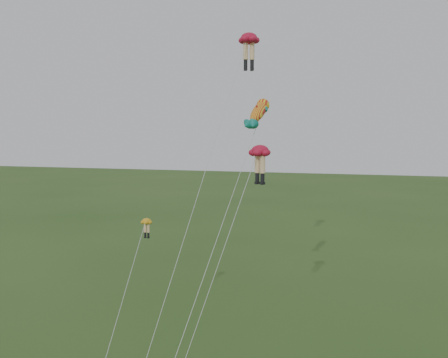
% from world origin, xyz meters
% --- Properties ---
extents(legs_kite_red_high, '(4.33, 13.72, 21.57)m').
position_xyz_m(legs_kite_red_high, '(1.39, 12.49, 20.70)').
color(legs_kite_red_high, '#B4122F').
rests_on(legs_kite_red_high, ground).
extents(legs_kite_red_mid, '(4.56, 5.76, 13.32)m').
position_xyz_m(legs_kite_red_mid, '(4.54, 2.87, 12.58)').
color(legs_kite_red_mid, '#B4122F').
rests_on(legs_kite_red_mid, ground).
extents(legs_kite_yellow, '(1.77, 9.44, 8.16)m').
position_xyz_m(legs_kite_yellow, '(-4.00, 5.39, 7.28)').
color(legs_kite_yellow, gold).
rests_on(legs_kite_yellow, ground).
extents(fish_kite, '(3.58, 11.42, 16.46)m').
position_xyz_m(fish_kite, '(3.57, 6.86, 15.28)').
color(fish_kite, yellow).
rests_on(fish_kite, ground).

